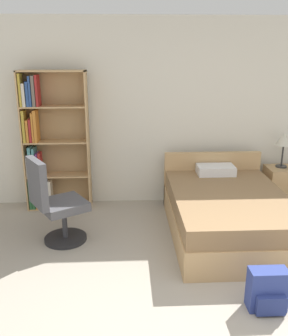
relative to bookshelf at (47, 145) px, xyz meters
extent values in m
cube|color=silver|center=(1.88, 0.22, 0.38)|extent=(9.00, 0.06, 2.60)
cube|color=tan|center=(-0.30, -0.01, 0.03)|extent=(0.02, 0.27, 1.91)
cube|color=tan|center=(0.56, -0.01, 0.03)|extent=(0.02, 0.27, 1.91)
cube|color=#A48256|center=(0.13, 0.12, 0.03)|extent=(0.88, 0.01, 1.91)
cube|color=tan|center=(0.13, -0.01, -0.91)|extent=(0.84, 0.25, 0.02)
cube|color=#2D6638|center=(-0.27, -0.05, -0.70)|extent=(0.03, 0.17, 0.41)
cube|color=#2D6638|center=(-0.22, -0.03, -0.70)|extent=(0.04, 0.20, 0.41)
cube|color=orange|center=(-0.17, -0.04, -0.74)|extent=(0.04, 0.19, 0.32)
cube|color=beige|center=(-0.12, -0.04, -0.71)|extent=(0.04, 0.18, 0.38)
cube|color=#7A387F|center=(-0.08, -0.04, -0.75)|extent=(0.04, 0.19, 0.31)
cube|color=maroon|center=(-0.03, -0.06, -0.73)|extent=(0.03, 0.15, 0.35)
cube|color=beige|center=(0.01, -0.05, -0.70)|extent=(0.03, 0.16, 0.40)
cube|color=tan|center=(0.13, -0.01, -0.44)|extent=(0.84, 0.25, 0.02)
cube|color=beige|center=(-0.27, -0.03, -0.29)|extent=(0.03, 0.21, 0.28)
cube|color=teal|center=(-0.23, -0.04, -0.22)|extent=(0.04, 0.19, 0.41)
cube|color=teal|center=(-0.18, -0.03, -0.23)|extent=(0.03, 0.21, 0.39)
cube|color=#7A387F|center=(-0.14, -0.04, -0.26)|extent=(0.02, 0.18, 0.32)
cube|color=maroon|center=(-0.10, -0.06, -0.26)|extent=(0.03, 0.15, 0.33)
cube|color=tan|center=(0.13, -0.01, 0.04)|extent=(0.84, 0.25, 0.02)
cube|color=gold|center=(-0.27, -0.05, 0.26)|extent=(0.03, 0.17, 0.42)
cube|color=orange|center=(-0.22, -0.04, 0.20)|extent=(0.03, 0.19, 0.30)
cube|color=maroon|center=(-0.18, -0.06, 0.21)|extent=(0.03, 0.15, 0.31)
cube|color=orange|center=(-0.15, -0.03, 0.25)|extent=(0.02, 0.20, 0.40)
cube|color=orange|center=(-0.12, -0.03, 0.26)|extent=(0.04, 0.21, 0.43)
cube|color=tan|center=(0.13, -0.01, 0.52)|extent=(0.84, 0.25, 0.02)
cube|color=gold|center=(-0.27, -0.05, 0.74)|extent=(0.03, 0.16, 0.42)
cube|color=beige|center=(-0.23, -0.05, 0.68)|extent=(0.04, 0.16, 0.30)
cube|color=navy|center=(-0.18, -0.03, 0.69)|extent=(0.03, 0.19, 0.32)
cube|color=navy|center=(-0.14, -0.04, 0.72)|extent=(0.03, 0.19, 0.39)
cube|color=#665B51|center=(-0.10, -0.05, 0.73)|extent=(0.04, 0.16, 0.39)
cube|color=maroon|center=(-0.06, -0.03, 0.73)|extent=(0.03, 0.20, 0.40)
cube|color=tan|center=(0.13, -0.01, 0.98)|extent=(0.88, 0.27, 0.02)
cube|color=tan|center=(2.29, -0.96, -0.76)|extent=(1.35, 1.95, 0.32)
cube|color=olive|center=(2.29, -0.96, -0.49)|extent=(1.32, 1.91, 0.22)
cube|color=tan|center=(2.29, -0.03, -0.53)|extent=(1.35, 0.08, 0.79)
cube|color=white|center=(2.29, -0.24, -0.32)|extent=(0.50, 0.30, 0.12)
cylinder|color=#232326|center=(0.35, -1.00, -0.90)|extent=(0.50, 0.50, 0.04)
cylinder|color=#333338|center=(0.35, -1.00, -0.70)|extent=(0.06, 0.06, 0.36)
cube|color=#4C4C51|center=(0.35, -1.00, -0.47)|extent=(0.66, 0.66, 0.10)
cube|color=#4C4C51|center=(0.11, -1.15, -0.16)|extent=(0.30, 0.42, 0.54)
cube|color=tan|center=(3.32, -0.08, -0.64)|extent=(0.48, 0.39, 0.57)
cylinder|color=#333333|center=(3.28, -0.05, -0.35)|extent=(0.16, 0.16, 0.02)
cylinder|color=#333333|center=(3.28, -0.05, -0.18)|extent=(0.02, 0.02, 0.30)
cone|color=beige|center=(3.28, -0.05, 0.05)|extent=(0.23, 0.23, 0.17)
cube|color=navy|center=(2.28, -2.33, -0.74)|extent=(0.33, 0.16, 0.38)
cube|color=navy|center=(2.28, -2.44, -0.82)|extent=(0.25, 0.06, 0.17)
camera|label=1|loc=(1.09, -5.03, 1.22)|focal=40.00mm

